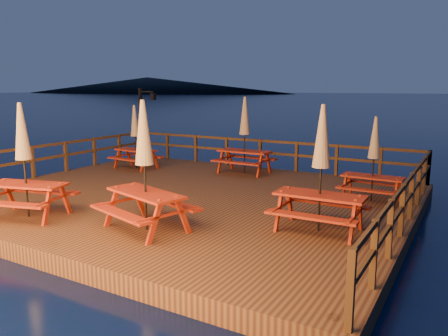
{
  "coord_description": "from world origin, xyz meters",
  "views": [
    {
      "loc": [
        7.02,
        -10.01,
        3.44
      ],
      "look_at": [
        0.88,
        0.6,
        1.16
      ],
      "focal_mm": 35.0,
      "sensor_mm": 36.0,
      "label": 1
    }
  ],
  "objects_px": {
    "lamp_post": "(144,117)",
    "picnic_table_0": "(135,136)",
    "picnic_table_1": "(24,159)",
    "picnic_table_2": "(321,167)"
  },
  "relations": [
    {
      "from": "picnic_table_0",
      "to": "lamp_post",
      "type": "bearing_deg",
      "value": 126.67
    },
    {
      "from": "picnic_table_1",
      "to": "picnic_table_2",
      "type": "distance_m",
      "value": 6.77
    },
    {
      "from": "picnic_table_1",
      "to": "picnic_table_2",
      "type": "xyz_separation_m",
      "value": [
        6.31,
        2.46,
        -0.0
      ]
    },
    {
      "from": "picnic_table_1",
      "to": "picnic_table_0",
      "type": "bearing_deg",
      "value": 92.34
    },
    {
      "from": "lamp_post",
      "to": "picnic_table_2",
      "type": "bearing_deg",
      "value": -30.8
    },
    {
      "from": "picnic_table_2",
      "to": "picnic_table_1",
      "type": "bearing_deg",
      "value": -159.92
    },
    {
      "from": "lamp_post",
      "to": "picnic_table_0",
      "type": "relative_size",
      "value": 1.26
    },
    {
      "from": "lamp_post",
      "to": "picnic_table_1",
      "type": "bearing_deg",
      "value": -67.81
    },
    {
      "from": "lamp_post",
      "to": "picnic_table_0",
      "type": "bearing_deg",
      "value": -57.53
    },
    {
      "from": "lamp_post",
      "to": "picnic_table_1",
      "type": "xyz_separation_m",
      "value": [
        3.35,
        -8.22,
        -0.39
      ]
    }
  ]
}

